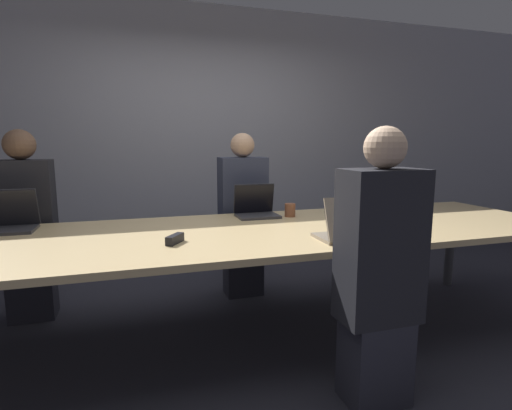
# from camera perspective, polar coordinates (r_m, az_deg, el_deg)

# --- Properties ---
(ground_plane) EXTENTS (24.00, 24.00, 0.00)m
(ground_plane) POSITION_cam_1_polar(r_m,az_deg,el_deg) (2.92, -1.16, -18.50)
(ground_plane) COLOR #2D2D38
(curtain_wall) EXTENTS (12.00, 0.06, 2.80)m
(curtain_wall) POSITION_cam_1_polar(r_m,az_deg,el_deg) (4.51, -8.21, 9.54)
(curtain_wall) COLOR #9999A3
(curtain_wall) RESTS_ON ground_plane
(conference_table) EXTENTS (4.61, 1.29, 0.77)m
(conference_table) POSITION_cam_1_polar(r_m,az_deg,el_deg) (2.67, -1.21, -4.62)
(conference_table) COLOR #D6B77F
(conference_table) RESTS_ON ground_plane
(laptop_far_left) EXTENTS (0.34, 0.27, 0.27)m
(laptop_far_left) POSITION_cam_1_polar(r_m,az_deg,el_deg) (3.10, -31.85, -1.68)
(laptop_far_left) COLOR #333338
(laptop_far_left) RESTS_ON conference_table
(person_far_left) EXTENTS (0.40, 0.24, 1.44)m
(person_far_left) POSITION_cam_1_polar(r_m,az_deg,el_deg) (3.46, -29.90, -2.95)
(person_far_left) COLOR #2D2D38
(person_far_left) RESTS_ON ground_plane
(laptop_far_center) EXTENTS (0.33, 0.25, 0.25)m
(laptop_far_center) POSITION_cam_1_polar(r_m,az_deg,el_deg) (3.14, -0.03, -0.30)
(laptop_far_center) COLOR #333338
(laptop_far_center) RESTS_ON conference_table
(person_far_center) EXTENTS (0.40, 0.24, 1.43)m
(person_far_center) POSITION_cam_1_polar(r_m,az_deg,el_deg) (3.50, -1.90, -1.84)
(person_far_center) COLOR #2D2D38
(person_far_center) RESTS_ON ground_plane
(cup_far_center) EXTENTS (0.08, 0.08, 0.10)m
(cup_far_center) POSITION_cam_1_polar(r_m,az_deg,el_deg) (3.14, 4.88, -0.73)
(cup_far_center) COLOR brown
(cup_far_center) RESTS_ON conference_table
(laptop_near_midright) EXTENTS (0.34, 0.27, 0.26)m
(laptop_near_midright) POSITION_cam_1_polar(r_m,az_deg,el_deg) (2.43, 13.11, -3.20)
(laptop_near_midright) COLOR gray
(laptop_near_midright) RESTS_ON conference_table
(person_near_midright) EXTENTS (0.40, 0.24, 1.42)m
(person_near_midright) POSITION_cam_1_polar(r_m,az_deg,el_deg) (2.13, 17.16, -9.40)
(person_near_midright) COLOR #2D2D38
(person_near_midright) RESTS_ON ground_plane
(cup_near_midright) EXTENTS (0.09, 0.09, 0.10)m
(cup_near_midright) POSITION_cam_1_polar(r_m,az_deg,el_deg) (2.60, 18.31, -3.22)
(cup_near_midright) COLOR brown
(cup_near_midright) RESTS_ON conference_table
(stapler) EXTENTS (0.12, 0.15, 0.05)m
(stapler) POSITION_cam_1_polar(r_m,az_deg,el_deg) (2.36, -11.51, -4.78)
(stapler) COLOR black
(stapler) RESTS_ON conference_table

